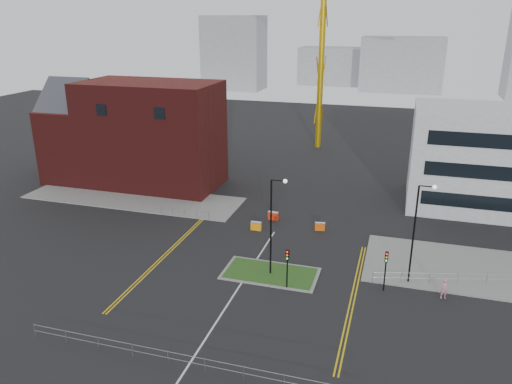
% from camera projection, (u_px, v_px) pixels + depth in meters
% --- Properties ---
extents(ground, '(200.00, 200.00, 0.00)m').
position_uv_depth(ground, '(219.00, 319.00, 38.60)').
color(ground, black).
rests_on(ground, ground).
extents(pavement_left, '(28.00, 8.00, 0.12)m').
position_uv_depth(pavement_left, '(133.00, 198.00, 63.84)').
color(pavement_left, slate).
rests_on(pavement_left, ground).
extents(pavement_right, '(24.00, 10.00, 0.12)m').
position_uv_depth(pavement_right, '(500.00, 273.00, 45.26)').
color(pavement_right, slate).
rests_on(pavement_right, ground).
extents(island_kerb, '(8.60, 4.60, 0.08)m').
position_uv_depth(island_kerb, '(270.00, 273.00, 45.26)').
color(island_kerb, slate).
rests_on(island_kerb, ground).
extents(grass_island, '(8.00, 4.00, 0.12)m').
position_uv_depth(grass_island, '(270.00, 273.00, 45.26)').
color(grass_island, '#264A18').
rests_on(grass_island, ground).
extents(brick_building, '(24.20, 10.07, 14.24)m').
position_uv_depth(brick_building, '(132.00, 134.00, 67.77)').
color(brick_building, '#4D1413').
rests_on(brick_building, ground).
extents(streetlamp_island, '(1.46, 0.36, 9.18)m').
position_uv_depth(streetlamp_island, '(273.00, 219.00, 43.40)').
color(streetlamp_island, black).
rests_on(streetlamp_island, ground).
extents(streetlamp_right_near, '(1.46, 0.36, 9.18)m').
position_uv_depth(streetlamp_right_near, '(417.00, 226.00, 41.96)').
color(streetlamp_right_near, black).
rests_on(streetlamp_right_near, ground).
extents(traffic_light_island, '(0.28, 0.33, 3.65)m').
position_uv_depth(traffic_light_island, '(287.00, 261.00, 42.05)').
color(traffic_light_island, black).
rests_on(traffic_light_island, ground).
extents(traffic_light_right, '(0.28, 0.33, 3.65)m').
position_uv_depth(traffic_light_right, '(386.00, 264.00, 41.69)').
color(traffic_light_right, black).
rests_on(traffic_light_right, ground).
extents(railing_front, '(24.05, 0.05, 1.10)m').
position_uv_depth(railing_front, '(186.00, 359.00, 32.92)').
color(railing_front, gray).
rests_on(railing_front, ground).
extents(railing_left, '(6.05, 0.05, 1.10)m').
position_uv_depth(railing_left, '(184.00, 212.00, 57.56)').
color(railing_left, gray).
rests_on(railing_left, ground).
extents(railing_right, '(19.05, 5.05, 1.10)m').
position_uv_depth(railing_right, '(487.00, 277.00, 43.17)').
color(railing_right, gray).
rests_on(railing_right, ground).
extents(centre_line, '(0.15, 30.00, 0.01)m').
position_uv_depth(centre_line, '(227.00, 305.00, 40.40)').
color(centre_line, silver).
rests_on(centre_line, ground).
extents(yellow_left_a, '(0.12, 24.00, 0.01)m').
position_uv_depth(yellow_left_a, '(170.00, 249.00, 50.05)').
color(yellow_left_a, gold).
rests_on(yellow_left_a, ground).
extents(yellow_left_b, '(0.12, 24.00, 0.01)m').
position_uv_depth(yellow_left_b, '(173.00, 249.00, 49.97)').
color(yellow_left_b, gold).
rests_on(yellow_left_b, ground).
extents(yellow_right_a, '(0.12, 20.00, 0.01)m').
position_uv_depth(yellow_right_a, '(351.00, 298.00, 41.44)').
color(yellow_right_a, gold).
rests_on(yellow_right_a, ground).
extents(yellow_right_b, '(0.12, 20.00, 0.01)m').
position_uv_depth(yellow_right_b, '(355.00, 298.00, 41.36)').
color(yellow_right_b, gold).
rests_on(yellow_right_b, ground).
extents(skyline_a, '(18.00, 12.00, 22.00)m').
position_uv_depth(skyline_a, '(234.00, 53.00, 153.98)').
color(skyline_a, gray).
rests_on(skyline_a, ground).
extents(skyline_b, '(24.00, 12.00, 16.00)m').
position_uv_depth(skyline_b, '(402.00, 64.00, 150.49)').
color(skyline_b, gray).
rests_on(skyline_b, ground).
extents(skyline_d, '(30.00, 12.00, 12.00)m').
position_uv_depth(skyline_d, '(345.00, 66.00, 165.05)').
color(skyline_d, gray).
rests_on(skyline_d, ground).
extents(pedestrian, '(0.73, 0.60, 1.74)m').
position_uv_depth(pedestrian, '(444.00, 289.00, 41.12)').
color(pedestrian, '#D0869A').
rests_on(pedestrian, ground).
extents(barrier_left, '(1.21, 0.54, 0.99)m').
position_uv_depth(barrier_left, '(273.00, 216.00, 56.99)').
color(barrier_left, red).
rests_on(barrier_left, ground).
extents(barrier_mid, '(1.15, 0.40, 0.96)m').
position_uv_depth(barrier_mid, '(256.00, 226.00, 54.30)').
color(barrier_mid, orange).
rests_on(barrier_mid, ground).
extents(barrier_right, '(1.12, 0.53, 0.91)m').
position_uv_depth(barrier_right, '(320.00, 226.00, 54.25)').
color(barrier_right, '#EA5A0D').
rests_on(barrier_right, ground).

